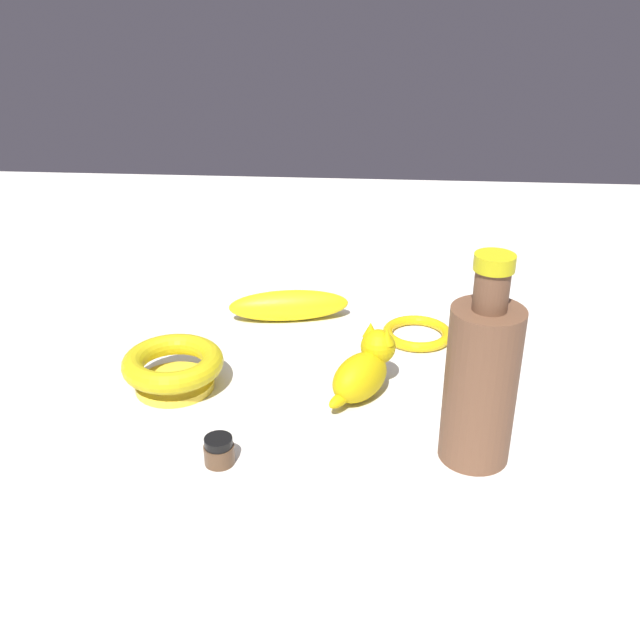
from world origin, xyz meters
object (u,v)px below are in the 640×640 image
Objects in this scene: bowl at (173,367)px; banana at (289,305)px; nail_polish_jar at (219,451)px; bangle at (417,333)px; bottle_tall at (481,379)px; cat_figurine at (364,369)px.

banana is at bearing -120.47° from bowl.
bowl is at bearing -59.19° from nail_polish_jar.
nail_polish_jar is 0.33× the size of bangle.
bottle_tall reaches higher than bowl.
bowl is (0.24, 0.00, -0.01)m from cat_figurine.
cat_figurine reaches higher than nail_polish_jar.
cat_figurine is (-0.12, 0.21, 0.01)m from banana.
cat_figurine is at bearing 65.21° from bangle.
bottle_tall reaches higher than bangle.
bangle is at bearing -79.84° from bottle_tall.
bowl is at bearing -17.28° from bottle_tall.
bowl is at bearing 0.73° from cat_figurine.
bangle is (-0.07, -0.16, -0.03)m from cat_figurine.
banana is at bearing -13.43° from bangle.
bangle is (0.05, -0.28, -0.09)m from bottle_tall.
bottle_tall is 0.29m from nail_polish_jar.
banana is 0.20m from bangle.
bottle_tall is 2.15× the size of cat_figurine.
bowl reaches higher than bangle.
banana is 1.80× the size of bangle.
cat_figurine reaches higher than bangle.
cat_figurine is at bearing -179.27° from bowl.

